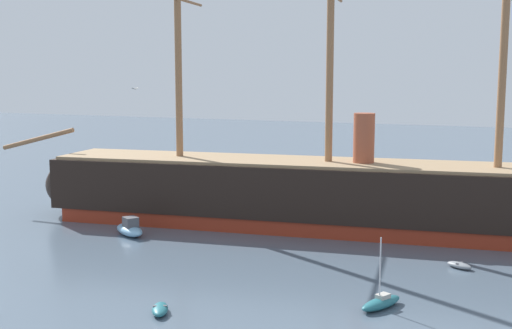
{
  "coord_description": "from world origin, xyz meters",
  "views": [
    {
      "loc": [
        25.28,
        -20.48,
        16.47
      ],
      "look_at": [
        1.9,
        33.9,
        8.29
      ],
      "focal_mm": 45.41,
      "sensor_mm": 36.0,
      "label": 1
    }
  ],
  "objects_px": {
    "seagull_in_flight": "(135,89)",
    "sailboat_mid_right": "(381,302)",
    "dinghy_near_centre": "(160,309)",
    "motorboat_alongside_bow": "(130,229)",
    "dinghy_alongside_stern": "(459,265)",
    "motorboat_far_left": "(126,192)",
    "tall_ship": "(328,194)",
    "dinghy_distant_centre": "(359,194)"
  },
  "relations": [
    {
      "from": "seagull_in_flight",
      "to": "sailboat_mid_right",
      "type": "bearing_deg",
      "value": 12.17
    },
    {
      "from": "dinghy_near_centre",
      "to": "sailboat_mid_right",
      "type": "distance_m",
      "value": 15.65
    },
    {
      "from": "motorboat_alongside_bow",
      "to": "dinghy_alongside_stern",
      "type": "height_order",
      "value": "motorboat_alongside_bow"
    },
    {
      "from": "motorboat_far_left",
      "to": "dinghy_alongside_stern",
      "type": "bearing_deg",
      "value": -20.42
    },
    {
      "from": "motorboat_alongside_bow",
      "to": "tall_ship",
      "type": "bearing_deg",
      "value": 31.03
    },
    {
      "from": "tall_ship",
      "to": "sailboat_mid_right",
      "type": "bearing_deg",
      "value": -63.87
    },
    {
      "from": "tall_ship",
      "to": "motorboat_far_left",
      "type": "relative_size",
      "value": 19.43
    },
    {
      "from": "sailboat_mid_right",
      "to": "dinghy_alongside_stern",
      "type": "bearing_deg",
      "value": 71.51
    },
    {
      "from": "sailboat_mid_right",
      "to": "dinghy_distant_centre",
      "type": "xyz_separation_m",
      "value": [
        -12.4,
        42.18,
        -0.19
      ]
    },
    {
      "from": "dinghy_distant_centre",
      "to": "tall_ship",
      "type": "bearing_deg",
      "value": -84.99
    },
    {
      "from": "tall_ship",
      "to": "dinghy_distant_centre",
      "type": "distance_m",
      "value": 20.99
    },
    {
      "from": "dinghy_alongside_stern",
      "to": "seagull_in_flight",
      "type": "xyz_separation_m",
      "value": [
        -21.84,
        -16.06,
        15.23
      ]
    },
    {
      "from": "motorboat_far_left",
      "to": "seagull_in_flight",
      "type": "distance_m",
      "value": 43.61
    },
    {
      "from": "sailboat_mid_right",
      "to": "seagull_in_flight",
      "type": "bearing_deg",
      "value": -167.83
    },
    {
      "from": "dinghy_alongside_stern",
      "to": "dinghy_distant_centre",
      "type": "height_order",
      "value": "dinghy_alongside_stern"
    },
    {
      "from": "dinghy_near_centre",
      "to": "dinghy_alongside_stern",
      "type": "bearing_deg",
      "value": 47.0
    },
    {
      "from": "sailboat_mid_right",
      "to": "motorboat_far_left",
      "type": "xyz_separation_m",
      "value": [
        -41.83,
        29.32,
        0.11
      ]
    },
    {
      "from": "motorboat_alongside_bow",
      "to": "seagull_in_flight",
      "type": "relative_size",
      "value": 4.33
    },
    {
      "from": "dinghy_alongside_stern",
      "to": "motorboat_far_left",
      "type": "height_order",
      "value": "motorboat_far_left"
    },
    {
      "from": "tall_ship",
      "to": "sailboat_mid_right",
      "type": "distance_m",
      "value": 24.3
    },
    {
      "from": "motorboat_alongside_bow",
      "to": "dinghy_distant_centre",
      "type": "distance_m",
      "value": 35.35
    },
    {
      "from": "tall_ship",
      "to": "motorboat_alongside_bow",
      "type": "xyz_separation_m",
      "value": [
        -18.0,
        -10.83,
        -3.19
      ]
    },
    {
      "from": "sailboat_mid_right",
      "to": "seagull_in_flight",
      "type": "distance_m",
      "value": 23.59
    },
    {
      "from": "tall_ship",
      "to": "motorboat_far_left",
      "type": "bearing_deg",
      "value": 166.11
    },
    {
      "from": "dinghy_near_centre",
      "to": "motorboat_far_left",
      "type": "bearing_deg",
      "value": 127.44
    },
    {
      "from": "dinghy_distant_centre",
      "to": "dinghy_alongside_stern",
      "type": "bearing_deg",
      "value": -61.17
    },
    {
      "from": "dinghy_near_centre",
      "to": "motorboat_far_left",
      "type": "height_order",
      "value": "motorboat_far_left"
    },
    {
      "from": "tall_ship",
      "to": "seagull_in_flight",
      "type": "height_order",
      "value": "tall_ship"
    },
    {
      "from": "dinghy_near_centre",
      "to": "seagull_in_flight",
      "type": "xyz_separation_m",
      "value": [
        -3.81,
        3.28,
        15.2
      ]
    },
    {
      "from": "dinghy_near_centre",
      "to": "tall_ship",
      "type": "bearing_deg",
      "value": 83.35
    },
    {
      "from": "dinghy_alongside_stern",
      "to": "dinghy_distant_centre",
      "type": "relative_size",
      "value": 1.11
    },
    {
      "from": "tall_ship",
      "to": "motorboat_far_left",
      "type": "distance_m",
      "value": 32.35
    },
    {
      "from": "tall_ship",
      "to": "seagull_in_flight",
      "type": "distance_m",
      "value": 28.85
    },
    {
      "from": "motorboat_far_left",
      "to": "seagull_in_flight",
      "type": "relative_size",
      "value": 3.26
    },
    {
      "from": "motorboat_alongside_bow",
      "to": "dinghy_alongside_stern",
      "type": "xyz_separation_m",
      "value": [
        32.68,
        1.46,
        -0.43
      ]
    },
    {
      "from": "dinghy_near_centre",
      "to": "motorboat_alongside_bow",
      "type": "distance_m",
      "value": 23.12
    },
    {
      "from": "dinghy_alongside_stern",
      "to": "seagull_in_flight",
      "type": "bearing_deg",
      "value": -143.68
    },
    {
      "from": "motorboat_far_left",
      "to": "seagull_in_flight",
      "type": "xyz_separation_m",
      "value": [
        24.08,
        -33.15,
        14.95
      ]
    },
    {
      "from": "dinghy_alongside_stern",
      "to": "seagull_in_flight",
      "type": "relative_size",
      "value": 2.12
    },
    {
      "from": "dinghy_near_centre",
      "to": "sailboat_mid_right",
      "type": "bearing_deg",
      "value": 27.01
    },
    {
      "from": "motorboat_far_left",
      "to": "dinghy_near_centre",
      "type": "bearing_deg",
      "value": -52.56
    },
    {
      "from": "dinghy_near_centre",
      "to": "sailboat_mid_right",
      "type": "relative_size",
      "value": 0.53
    }
  ]
}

